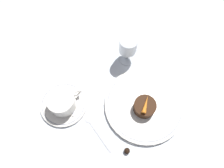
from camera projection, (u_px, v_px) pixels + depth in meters
The scene contains 10 objects.
ground_plane at pixel (130, 98), 0.78m from camera, with size 3.00×3.00×0.00m, color white.
dinner_plate at pixel (145, 105), 0.76m from camera, with size 0.28×0.28×0.01m.
saucer at pixel (64, 104), 0.76m from camera, with size 0.16×0.16×0.01m.
coffee_cup at pixel (62, 102), 0.73m from camera, with size 0.12×0.09×0.06m.
spoon at pixel (78, 98), 0.76m from camera, with size 0.08×0.09×0.00m.
wine_glass at pixel (128, 46), 0.77m from camera, with size 0.06×0.06×0.12m.
fork at pixel (92, 125), 0.74m from camera, with size 0.03×0.18×0.01m.
dessert_cake at pixel (145, 107), 0.73m from camera, with size 0.08×0.08×0.04m.
carrot_garnish at pixel (146, 104), 0.71m from camera, with size 0.05×0.05×0.02m.
chocolate_truffle at pixel (127, 151), 0.70m from camera, with size 0.02×0.02×0.02m.
Camera 1 is at (-0.19, -0.19, 0.73)m, focal length 35.00 mm.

